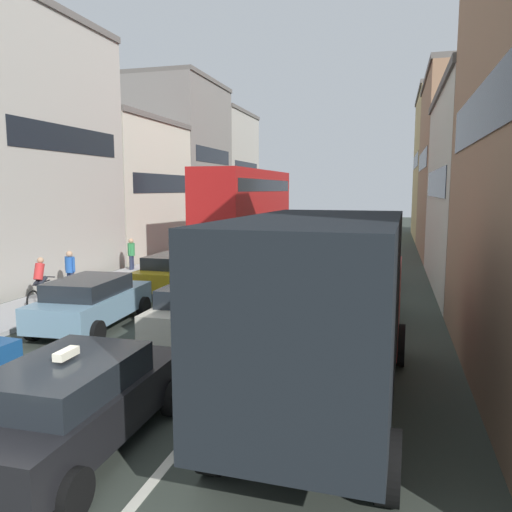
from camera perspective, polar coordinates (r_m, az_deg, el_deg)
ground_plane at (r=8.22m, az=-24.75°, el=-22.29°), size 140.00×140.00×0.00m
sidewalk_left at (r=28.11m, az=-8.88°, el=-0.53°), size 2.60×64.00×0.14m
lane_stripe_left at (r=26.48m, az=1.05°, el=-1.08°), size 0.16×60.00×0.01m
lane_stripe_right at (r=25.85m, az=8.37°, el=-1.37°), size 0.16×60.00×0.01m
building_row_left at (r=32.86m, az=-15.55°, el=9.59°), size 7.20×43.90×12.16m
building_row_right at (r=28.77m, az=25.99°, el=9.27°), size 7.20×43.90×11.77m
removalist_box_truck at (r=8.88m, az=8.02°, el=-5.69°), size 2.87×7.76×3.58m
taxi_centre_lane_front at (r=8.40m, az=-19.96°, el=-15.32°), size 2.10×4.32×1.66m
sedan_centre_lane_second at (r=13.77m, az=-6.20°, el=-5.91°), size 2.12×4.33×1.49m
wagon_left_lane_second at (r=15.27m, az=-18.25°, el=-4.91°), size 2.30×4.41×1.49m
hatchback_centre_lane_third at (r=18.90m, az=0.08°, el=-2.16°), size 2.09×4.32×1.49m
sedan_left_lane_third at (r=19.92m, az=-9.21°, el=-1.76°), size 2.08×4.31×1.49m
sedan_right_lane_behind_truck at (r=16.14m, az=10.67°, el=-3.99°), size 2.06×4.30×1.49m
wagon_right_lane_far at (r=21.61m, az=11.19°, el=-1.07°), size 2.10×4.32×1.49m
bus_mid_queue_primary at (r=28.20m, az=-1.18°, el=5.22°), size 3.03×10.57×5.06m
cyclist_on_sidewalk at (r=18.57m, az=-23.36°, el=-2.80°), size 0.50×1.73×1.72m
pedestrian_near_kerb at (r=20.59m, az=-20.44°, el=-1.42°), size 0.52×0.34×1.66m
pedestrian_mid_sidewalk at (r=24.95m, az=-14.04°, el=0.34°), size 0.34×0.54×1.66m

